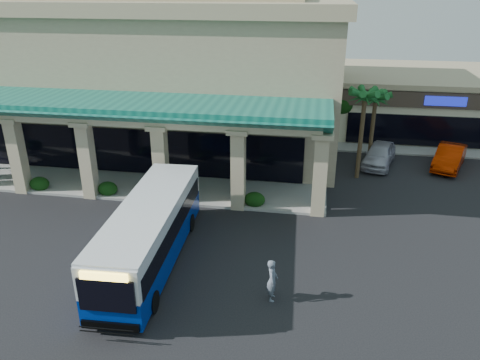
% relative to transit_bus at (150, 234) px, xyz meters
% --- Properties ---
extents(ground, '(110.00, 110.00, 0.00)m').
position_rel_transit_bus_xyz_m(ground, '(1.48, 1.00, -1.48)').
color(ground, black).
extents(main_building, '(30.80, 14.80, 11.35)m').
position_rel_transit_bus_xyz_m(main_building, '(-6.52, 17.00, 4.19)').
color(main_building, tan).
rests_on(main_building, ground).
extents(arcade, '(30.00, 6.20, 5.70)m').
position_rel_transit_bus_xyz_m(arcade, '(-6.52, 7.80, 1.37)').
color(arcade, '#106053').
rests_on(arcade, ground).
extents(strip_mall, '(22.50, 12.50, 4.90)m').
position_rel_transit_bus_xyz_m(strip_mall, '(19.48, 25.00, 0.97)').
color(strip_mall, beige).
rests_on(strip_mall, ground).
extents(palm_0, '(2.40, 2.40, 6.60)m').
position_rel_transit_bus_xyz_m(palm_0, '(9.98, 12.00, 1.82)').
color(palm_0, '#185B24').
rests_on(palm_0, ground).
extents(palm_1, '(2.40, 2.40, 5.80)m').
position_rel_transit_bus_xyz_m(palm_1, '(10.98, 15.00, 1.42)').
color(palm_1, '#185B24').
rests_on(palm_1, ground).
extents(broadleaf_tree, '(2.60, 2.60, 4.81)m').
position_rel_transit_bus_xyz_m(broadleaf_tree, '(8.98, 20.00, 0.92)').
color(broadleaf_tree, black).
rests_on(broadleaf_tree, ground).
extents(transit_bus, '(2.93, 10.70, 2.96)m').
position_rel_transit_bus_xyz_m(transit_bus, '(0.00, 0.00, 0.00)').
color(transit_bus, '#002699').
rests_on(transit_bus, ground).
extents(pedestrian, '(0.49, 0.70, 1.84)m').
position_rel_transit_bus_xyz_m(pedestrian, '(5.78, -1.84, -0.56)').
color(pedestrian, slate).
rests_on(pedestrian, ground).
extents(car_silver, '(3.02, 4.96, 1.58)m').
position_rel_transit_bus_xyz_m(car_silver, '(11.60, 14.56, -0.69)').
color(car_silver, '#B7B4C3').
rests_on(car_silver, ground).
extents(car_white, '(3.28, 5.05, 1.57)m').
position_rel_transit_bus_xyz_m(car_white, '(16.37, 14.91, -0.69)').
color(car_white, '#A52000').
rests_on(car_white, ground).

